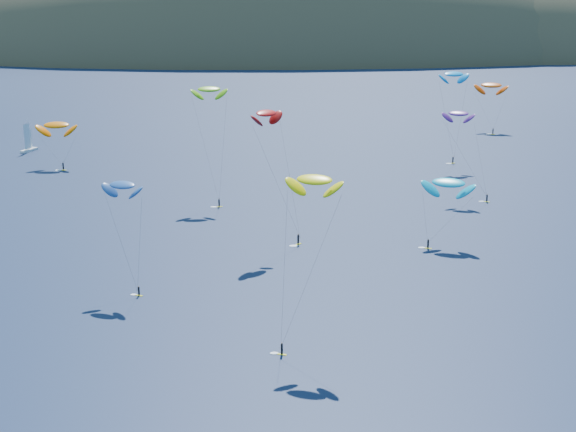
# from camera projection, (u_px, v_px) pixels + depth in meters

# --- Properties ---
(island) EXTENTS (730.00, 300.00, 210.00)m
(island) POSITION_uv_depth(u_px,v_px,m) (313.00, 63.00, 614.64)
(island) COLOR #3D3526
(island) RESTS_ON ground
(sailboat) EXTENTS (8.10, 7.60, 9.67)m
(sailboat) POSITION_uv_depth(u_px,v_px,m) (29.00, 149.00, 243.26)
(sailboat) COLOR silver
(sailboat) RESTS_ON ground
(kitesurfer_1) EXTENTS (11.09, 9.74, 14.41)m
(kitesurfer_1) POSITION_uv_depth(u_px,v_px,m) (56.00, 125.00, 222.09)
(kitesurfer_1) COLOR #CACA16
(kitesurfer_1) RESTS_ON ground
(kitesurfer_2) EXTENTS (10.04, 11.07, 25.23)m
(kitesurfer_2) POSITION_uv_depth(u_px,v_px,m) (314.00, 180.00, 111.83)
(kitesurfer_2) COLOR #CACA16
(kitesurfer_2) RESTS_ON ground
(kitesurfer_3) EXTENTS (8.35, 12.80, 27.84)m
(kitesurfer_3) POSITION_uv_depth(u_px,v_px,m) (209.00, 90.00, 186.02)
(kitesurfer_3) COLOR #CACA16
(kitesurfer_3) RESTS_ON ground
(kitesurfer_4) EXTENTS (9.58, 6.45, 27.30)m
(kitesurfer_4) POSITION_uv_depth(u_px,v_px,m) (454.00, 74.00, 223.15)
(kitesurfer_4) COLOR #CACA16
(kitesurfer_4) RESTS_ON ground
(kitesurfer_5) EXTENTS (11.02, 9.81, 14.57)m
(kitesurfer_5) POSITION_uv_depth(u_px,v_px,m) (448.00, 183.00, 156.75)
(kitesurfer_5) COLOR #CACA16
(kitesurfer_5) RESTS_ON ground
(kitesurfer_6) EXTENTS (10.46, 11.73, 21.64)m
(kitesurfer_6) POSITION_uv_depth(u_px,v_px,m) (459.00, 114.00, 189.66)
(kitesurfer_6) COLOR #CACA16
(kitesurfer_6) RESTS_ON ground
(kitesurfer_9) EXTENTS (10.67, 9.35, 27.42)m
(kitesurfer_9) POSITION_uv_depth(u_px,v_px,m) (266.00, 114.00, 154.22)
(kitesurfer_9) COLOR #CACA16
(kitesurfer_9) RESTS_ON ground
(kitesurfer_10) EXTENTS (7.94, 9.46, 19.31)m
(kitesurfer_10) POSITION_uv_depth(u_px,v_px,m) (122.00, 185.00, 132.37)
(kitesurfer_10) COLOR #CACA16
(kitesurfer_10) RESTS_ON ground
(kitesurfer_11) EXTENTS (12.00, 15.72, 18.25)m
(kitesurfer_11) POSITION_uv_depth(u_px,v_px,m) (491.00, 85.00, 276.49)
(kitesurfer_11) COLOR #CACA16
(kitesurfer_11) RESTS_ON ground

